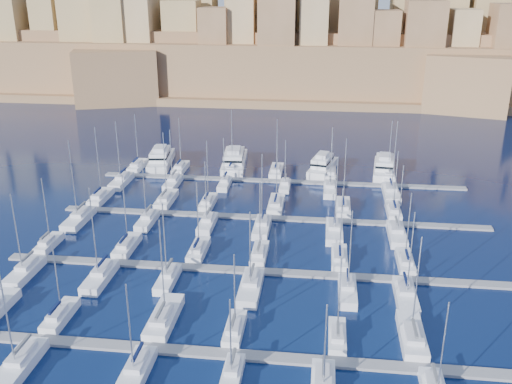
# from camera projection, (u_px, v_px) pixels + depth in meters

# --- Properties ---
(ground) EXTENTS (600.00, 600.00, 0.00)m
(ground) POSITION_uv_depth(u_px,v_px,m) (265.00, 241.00, 102.89)
(ground) COLOR black
(ground) RESTS_ON ground
(pontoon_near) EXTENTS (84.00, 2.00, 0.40)m
(pontoon_near) POSITION_uv_depth(u_px,v_px,m) (236.00, 355.00, 71.21)
(pontoon_near) COLOR slate
(pontoon_near) RESTS_ON ground
(pontoon_mid_near) EXTENTS (84.00, 2.00, 0.40)m
(pontoon_mid_near) POSITION_uv_depth(u_px,v_px,m) (257.00, 271.00, 91.67)
(pontoon_mid_near) COLOR slate
(pontoon_mid_near) RESTS_ON ground
(pontoon_mid_far) EXTENTS (84.00, 2.00, 0.40)m
(pontoon_mid_far) POSITION_uv_depth(u_px,v_px,m) (271.00, 218.00, 112.12)
(pontoon_mid_far) COLOR slate
(pontoon_mid_far) RESTS_ON ground
(pontoon_far) EXTENTS (84.00, 2.00, 0.40)m
(pontoon_far) POSITION_uv_depth(u_px,v_px,m) (280.00, 181.00, 132.58)
(pontoon_far) COLOR slate
(pontoon_far) RESTS_ON ground
(sailboat_1) EXTENTS (2.45, 8.16, 12.40)m
(sailboat_1) POSITION_uv_depth(u_px,v_px,m) (60.00, 316.00, 78.55)
(sailboat_1) COLOR white
(sailboat_1) RESTS_ON ground
(sailboat_2) EXTENTS (3.19, 10.62, 15.36)m
(sailboat_2) POSITION_uv_depth(u_px,v_px,m) (164.00, 318.00, 78.02)
(sailboat_2) COLOR white
(sailboat_2) RESTS_ON ground
(sailboat_3) EXTENTS (2.32, 7.75, 11.83)m
(sailboat_3) POSITION_uv_depth(u_px,v_px,m) (235.00, 329.00, 75.58)
(sailboat_3) COLOR white
(sailboat_3) RESTS_ON ground
(sailboat_4) EXTENTS (2.27, 7.56, 12.19)m
(sailboat_4) POSITION_uv_depth(u_px,v_px,m) (337.00, 337.00, 73.95)
(sailboat_4) COLOR white
(sailboat_4) RESTS_ON ground
(sailboat_5) EXTENTS (3.09, 10.29, 14.93)m
(sailboat_5) POSITION_uv_depth(u_px,v_px,m) (412.00, 336.00, 74.08)
(sailboat_5) COLOR white
(sailboat_5) RESTS_ON ground
(sailboat_7) EXTENTS (3.02, 10.08, 15.00)m
(sailboat_7) POSITION_uv_depth(u_px,v_px,m) (19.00, 365.00, 68.43)
(sailboat_7) COLOR white
(sailboat_7) RESTS_ON ground
(sailboat_8) EXTENTS (2.76, 9.19, 13.21)m
(sailboat_8) POSITION_uv_depth(u_px,v_px,m) (136.00, 372.00, 67.21)
(sailboat_8) COLOR white
(sailboat_8) RESTS_ON ground
(sailboat_9) EXTENTS (2.22, 7.40, 11.53)m
(sailboat_9) POSITION_uv_depth(u_px,v_px,m) (232.00, 376.00, 66.73)
(sailboat_9) COLOR white
(sailboat_9) RESTS_ON ground
(sailboat_12) EXTENTS (2.27, 7.57, 12.99)m
(sailboat_12) POSITION_uv_depth(u_px,v_px,m) (49.00, 243.00, 100.12)
(sailboat_12) COLOR white
(sailboat_12) RESTS_ON ground
(sailboat_13) EXTENTS (2.67, 8.91, 13.97)m
(sailboat_13) POSITION_uv_depth(u_px,v_px,m) (127.00, 246.00, 99.13)
(sailboat_13) COLOR white
(sailboat_13) RESTS_ON ground
(sailboat_14) EXTENTS (2.61, 8.71, 13.12)m
(sailboat_14) POSITION_uv_depth(u_px,v_px,m) (198.00, 250.00, 97.59)
(sailboat_14) COLOR white
(sailboat_14) RESTS_ON ground
(sailboat_15) EXTENTS (2.51, 8.36, 13.53)m
(sailboat_15) POSITION_uv_depth(u_px,v_px,m) (259.00, 254.00, 96.23)
(sailboat_15) COLOR white
(sailboat_15) RESTS_ON ground
(sailboat_16) EXTENTS (2.58, 8.60, 13.21)m
(sailboat_16) POSITION_uv_depth(u_px,v_px,m) (339.00, 258.00, 94.81)
(sailboat_16) COLOR white
(sailboat_16) RESTS_ON ground
(sailboat_17) EXTENTS (2.53, 8.42, 12.90)m
(sailboat_17) POSITION_uv_depth(u_px,v_px,m) (405.00, 262.00, 93.50)
(sailboat_17) COLOR white
(sailboat_17) RESTS_ON ground
(sailboat_18) EXTENTS (2.83, 9.43, 14.39)m
(sailboat_18) POSITION_uv_depth(u_px,v_px,m) (25.00, 271.00, 90.44)
(sailboat_18) COLOR white
(sailboat_18) RESTS_ON ground
(sailboat_19) EXTENTS (2.92, 9.75, 15.98)m
(sailboat_19) POSITION_uv_depth(u_px,v_px,m) (100.00, 276.00, 88.86)
(sailboat_19) COLOR white
(sailboat_19) RESTS_ON ground
(sailboat_20) EXTENTS (2.50, 8.33, 13.93)m
(sailboat_20) POSITION_uv_depth(u_px,v_px,m) (168.00, 279.00, 88.30)
(sailboat_20) COLOR white
(sailboat_20) RESTS_ON ground
(sailboat_21) EXTENTS (3.10, 10.34, 13.56)m
(sailboat_21) POSITION_uv_depth(u_px,v_px,m) (251.00, 287.00, 85.88)
(sailboat_21) COLOR white
(sailboat_21) RESTS_ON ground
(sailboat_22) EXTENTS (2.67, 8.91, 14.13)m
(sailboat_22) POSITION_uv_depth(u_px,v_px,m) (347.00, 291.00, 84.89)
(sailboat_22) COLOR white
(sailboat_22) RESTS_ON ground
(sailboat_23) EXTENTS (2.95, 9.82, 14.53)m
(sailboat_23) POSITION_uv_depth(u_px,v_px,m) (406.00, 296.00, 83.51)
(sailboat_23) COLOR white
(sailboat_23) RESTS_ON ground
(sailboat_24) EXTENTS (2.77, 9.22, 16.17)m
(sailboat_24) POSITION_uv_depth(u_px,v_px,m) (100.00, 197.00, 121.26)
(sailboat_24) COLOR white
(sailboat_24) RESTS_ON ground
(sailboat_25) EXTENTS (2.95, 9.85, 15.46)m
(sailboat_25) POSITION_uv_depth(u_px,v_px,m) (166.00, 200.00, 119.92)
(sailboat_25) COLOR white
(sailboat_25) RESTS_ON ground
(sailboat_26) EXTENTS (2.63, 8.78, 14.17)m
(sailboat_26) POSITION_uv_depth(u_px,v_px,m) (208.00, 203.00, 118.40)
(sailboat_26) COLOR white
(sailboat_26) RESTS_ON ground
(sailboat_27) EXTENTS (2.99, 9.98, 16.77)m
(sailboat_27) POSITION_uv_depth(u_px,v_px,m) (276.00, 204.00, 117.32)
(sailboat_27) COLOR white
(sailboat_27) RESTS_ON ground
(sailboat_28) EXTENTS (2.94, 9.82, 15.41)m
(sailboat_28) POSITION_uv_depth(u_px,v_px,m) (343.00, 208.00, 115.69)
(sailboat_28) COLOR white
(sailboat_28) RESTS_ON ground
(sailboat_29) EXTENTS (2.63, 8.77, 13.37)m
(sailboat_29) POSITION_uv_depth(u_px,v_px,m) (393.00, 211.00, 114.08)
(sailboat_29) COLOR white
(sailboat_29) RESTS_ON ground
(sailboat_30) EXTENTS (3.14, 10.45, 16.87)m
(sailboat_30) POSITION_uv_depth(u_px,v_px,m) (79.00, 218.00, 110.45)
(sailboat_30) COLOR white
(sailboat_30) RESTS_ON ground
(sailboat_31) EXTENTS (2.61, 8.71, 13.37)m
(sailboat_31) POSITION_uv_depth(u_px,v_px,m) (147.00, 220.00, 109.73)
(sailboat_31) COLOR white
(sailboat_31) RESTS_ON ground
(sailboat_32) EXTENTS (2.61, 8.70, 13.46)m
(sailboat_32) POSITION_uv_depth(u_px,v_px,m) (207.00, 223.00, 108.39)
(sailboat_32) COLOR white
(sailboat_32) RESTS_ON ground
(sailboat_33) EXTENTS (2.85, 9.50, 15.43)m
(sailboat_33) POSITION_uv_depth(u_px,v_px,m) (262.00, 227.00, 106.81)
(sailboat_33) COLOR white
(sailboat_33) RESTS_ON ground
(sailboat_34) EXTENTS (3.07, 10.23, 15.51)m
(sailboat_34) POSITION_uv_depth(u_px,v_px,m) (334.00, 231.00, 104.94)
(sailboat_34) COLOR white
(sailboat_34) RESTS_ON ground
(sailboat_35) EXTENTS (3.00, 9.99, 14.36)m
(sailboat_35) POSITION_uv_depth(u_px,v_px,m) (397.00, 234.00, 103.76)
(sailboat_35) COLOR white
(sailboat_35) RESTS_ON ground
(sailboat_36) EXTENTS (2.76, 9.20, 13.99)m
(sailboat_36) POSITION_uv_depth(u_px,v_px,m) (138.00, 166.00, 141.60)
(sailboat_36) COLOR white
(sailboat_36) RESTS_ON ground
(sailboat_37) EXTENTS (2.64, 8.80, 13.43)m
(sailboat_37) POSITION_uv_depth(u_px,v_px,m) (180.00, 168.00, 140.16)
(sailboat_37) COLOR white
(sailboat_37) RESTS_ON ground
(sailboat_38) EXTENTS (2.75, 9.16, 15.62)m
(sailboat_38) POSITION_uv_depth(u_px,v_px,m) (232.00, 170.00, 138.86)
(sailboat_38) COLOR white
(sailboat_38) RESTS_ON ground
(sailboat_39) EXTENTS (2.91, 9.71, 13.74)m
(sailboat_39) POSITION_uv_depth(u_px,v_px,m) (276.00, 171.00, 137.87)
(sailboat_39) COLOR white
(sailboat_39) RESTS_ON ground
(sailboat_40) EXTENTS (2.52, 8.40, 12.31)m
(sailboat_40) POSITION_uv_depth(u_px,v_px,m) (330.00, 174.00, 135.80)
(sailboat_40) COLOR white
(sailboat_40) RESTS_ON ground
(sailboat_41) EXTENTS (2.82, 9.40, 14.11)m
(sailboat_41) POSITION_uv_depth(u_px,v_px,m) (388.00, 176.00, 134.70)
(sailboat_41) COLOR white
(sailboat_41) RESTS_ON ground
(sailboat_42) EXTENTS (2.96, 9.88, 15.21)m
(sailboat_42) POSITION_uv_depth(u_px,v_px,m) (122.00, 181.00, 131.10)
(sailboat_42) COLOR white
(sailboat_42) RESTS_ON ground
(sailboat_43) EXTENTS (2.69, 8.97, 13.53)m
(sailboat_43) POSITION_uv_depth(u_px,v_px,m) (173.00, 182.00, 130.14)
(sailboat_43) COLOR white
(sailboat_43) RESTS_ON ground
(sailboat_44) EXTENTS (2.32, 7.73, 11.89)m
(sailboat_44) POSITION_uv_depth(u_px,v_px,m) (225.00, 184.00, 129.36)
(sailboat_44) COLOR white
(sailboat_44) RESTS_ON ground
(sailboat_45) EXTENTS (2.24, 7.47, 11.86)m
(sailboat_45) POSITION_uv_depth(u_px,v_px,m) (285.00, 186.00, 127.91)
(sailboat_45) COLOR white
(sailboat_45) RESTS_ON ground
(sailboat_46) EXTENTS (2.78, 9.25, 13.93)m
(sailboat_46) POSITION_uv_depth(u_px,v_px,m) (330.00, 189.00, 125.94)
(sailboat_46) COLOR white
(sailboat_46) RESTS_ON ground
(sailboat_47) EXTENTS (3.25, 10.82, 17.14)m
(sailboat_47) POSITION_uv_depth(u_px,v_px,m) (391.00, 193.00, 123.71)
(sailboat_47) COLOR white
(sailboat_47) RESTS_ON ground
(motor_yacht_a) EXTENTS (7.02, 17.02, 5.25)m
(motor_yacht_a) POSITION_uv_depth(u_px,v_px,m) (161.00, 158.00, 144.37)
(motor_yacht_a) COLOR white
(motor_yacht_a) RESTS_ON ground
(motor_yacht_b) EXTENTS (6.83, 18.51, 5.25)m
(motor_yacht_b) POSITION_uv_depth(u_px,v_px,m) (234.00, 160.00, 142.95)
(motor_yacht_b) COLOR white
(motor_yacht_b) RESTS_ON ground
(motor_yacht_c) EXTENTS (7.56, 15.27, 5.25)m
(motor_yacht_c) POSITION_uv_depth(u_px,v_px,m) (323.00, 165.00, 138.88)
(motor_yacht_c) COLOR white
(motor_yacht_c) RESTS_ON ground
(motor_yacht_d) EXTENTS (6.42, 16.54, 5.25)m
(motor_yacht_d) POSITION_uv_depth(u_px,v_px,m) (384.00, 167.00, 137.84)
(motor_yacht_d) COLOR white
(motor_yacht_d) RESTS_ON ground
(fortified_city) EXTENTS (460.00, 108.95, 59.52)m
(fortified_city) POSITION_uv_depth(u_px,v_px,m) (304.00, 53.00, 242.12)
(fortified_city) COLOR brown
(fortified_city) RESTS_ON ground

